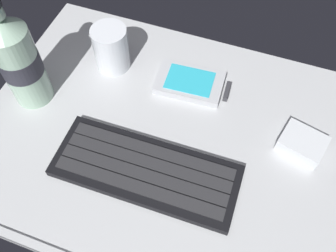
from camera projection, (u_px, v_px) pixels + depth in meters
ground_plane at (168, 140)px, 62.60cm from camera, size 64.00×48.00×2.80cm
keyboard at (146, 170)px, 57.53cm from camera, size 29.17×11.47×1.70cm
handheld_device at (193, 84)px, 66.97cm from camera, size 13.14×8.35×1.50cm
juice_cup at (111, 50)px, 67.17cm from camera, size 6.40×6.40×8.50cm
water_bottle at (20, 59)px, 59.14cm from camera, size 6.73×6.73×20.80cm
charger_block at (302, 143)px, 59.69cm from camera, size 8.15×7.13×2.40cm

